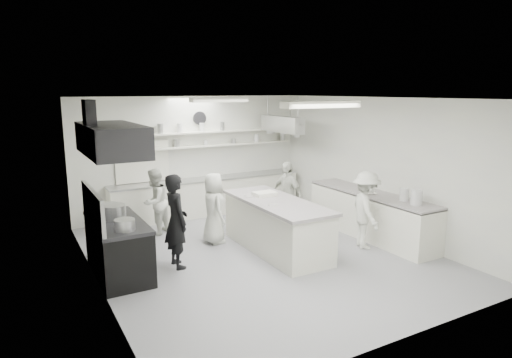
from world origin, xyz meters
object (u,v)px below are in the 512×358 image
back_counter (209,196)px  prep_island (276,227)px  right_counter (371,215)px  stove (118,249)px  cook_back (155,202)px  cook_stove (176,221)px

back_counter → prep_island: size_ratio=1.90×
right_counter → prep_island: size_ratio=1.26×
stove → prep_island: size_ratio=0.69×
back_counter → cook_back: bearing=-150.4°
right_counter → back_counter: bearing=124.7°
cook_back → back_counter: bearing=168.1°
prep_island → cook_back: size_ratio=1.78×
cook_back → right_counter: bearing=107.5°
back_counter → cook_stove: 3.55m
right_counter → prep_island: 2.26m
back_counter → cook_stove: (-1.90, -2.97, 0.39)m
cook_back → prep_island: bearing=88.4°
right_counter → cook_back: size_ratio=2.24×
stove → cook_back: cook_back is taller
right_counter → cook_stove: (-4.25, 0.43, 0.38)m
cook_stove → cook_back: (0.21, 2.01, -0.12)m
back_counter → right_counter: bearing=-55.3°
back_counter → cook_stove: bearing=-122.6°
stove → back_counter: size_ratio=0.36×
stove → right_counter: (5.25, -0.60, 0.02)m
stove → back_counter: 4.03m
right_counter → prep_island: prep_island is taller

